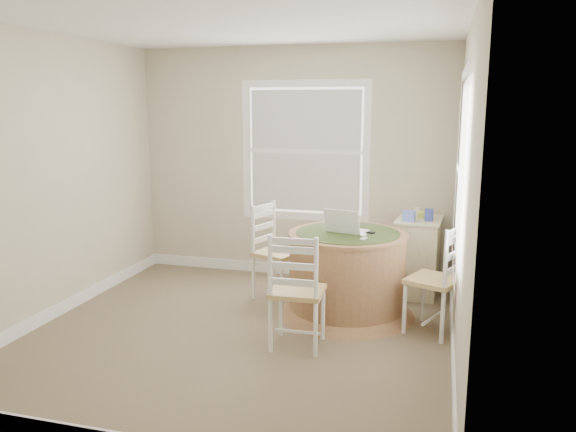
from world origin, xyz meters
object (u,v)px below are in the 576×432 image
(chair_near, at_px, (297,291))
(laptop, at_px, (346,229))
(round_table, at_px, (347,270))
(chair_left, at_px, (278,253))
(corner_chest, at_px, (417,256))
(chair_right, at_px, (434,280))

(chair_near, bearing_deg, laptop, -108.70)
(round_table, distance_m, laptop, 0.39)
(chair_left, xyz_separation_m, laptop, (0.75, -0.26, 0.35))
(corner_chest, bearing_deg, chair_near, -114.71)
(chair_left, distance_m, chair_near, 1.21)
(chair_near, relative_size, corner_chest, 1.18)
(chair_right, bearing_deg, chair_near, -37.53)
(chair_near, distance_m, laptop, 0.95)
(round_table, distance_m, corner_chest, 0.99)
(chair_right, height_order, laptop, laptop)
(chair_near, distance_m, corner_chest, 1.83)
(chair_right, relative_size, corner_chest, 1.18)
(round_table, xyz_separation_m, corner_chest, (0.61, 0.78, -0.03))
(chair_near, height_order, laptop, laptop)
(round_table, relative_size, chair_left, 1.35)
(round_table, xyz_separation_m, chair_near, (-0.27, -0.83, 0.04))
(round_table, xyz_separation_m, chair_right, (0.79, -0.23, 0.04))
(chair_left, xyz_separation_m, corner_chest, (1.38, 0.50, -0.07))
(chair_near, distance_m, chair_right, 1.22)
(chair_left, distance_m, laptop, 0.87)
(chair_left, relative_size, chair_right, 1.00)
(chair_left, bearing_deg, laptop, -91.06)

